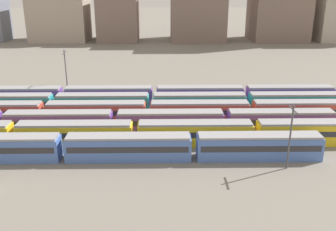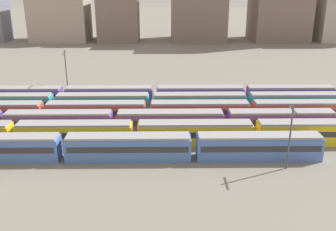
{
  "view_description": "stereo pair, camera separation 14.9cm",
  "coord_description": "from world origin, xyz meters",
  "views": [
    {
      "loc": [
        24.94,
        -50.46,
        24.79
      ],
      "look_at": [
        25.98,
        13.0,
        2.04
      ],
      "focal_mm": 40.86,
      "sensor_mm": 36.0,
      "label": 1
    },
    {
      "loc": [
        25.09,
        -50.46,
        24.79
      ],
      "look_at": [
        25.98,
        13.0,
        2.04
      ],
      "focal_mm": 40.86,
      "sensor_mm": 36.0,
      "label": 2
    }
  ],
  "objects": [
    {
      "name": "ground_plane",
      "position": [
        0.0,
        13.0,
        0.0
      ],
      "size": [
        600.0,
        600.0,
        0.0
      ],
      "primitive_type": "plane",
      "color": "slate"
    },
    {
      "name": "train_track_0",
      "position": [
        20.07,
        0.0,
        1.9
      ],
      "size": [
        55.8,
        3.06,
        3.75
      ],
      "color": "#4C70BC",
      "rests_on": "ground_plane"
    },
    {
      "name": "train_track_1",
      "position": [
        20.68,
        5.2,
        1.9
      ],
      "size": [
        74.7,
        3.06,
        3.75
      ],
      "color": "yellow",
      "rests_on": "ground_plane"
    },
    {
      "name": "train_track_2",
      "position": [
        16.87,
        10.4,
        1.9
      ],
      "size": [
        74.7,
        3.06,
        3.75
      ],
      "color": "#6B429E",
      "rests_on": "ground_plane"
    },
    {
      "name": "train_track_3",
      "position": [
        22.36,
        15.6,
        1.9
      ],
      "size": [
        74.7,
        3.06,
        3.75
      ],
      "color": "#BC4C38",
      "rests_on": "ground_plane"
    },
    {
      "name": "train_track_4",
      "position": [
        32.25,
        20.8,
        1.9
      ],
      "size": [
        93.6,
        3.06,
        3.75
      ],
      "color": "teal",
      "rests_on": "ground_plane"
    },
    {
      "name": "train_track_5",
      "position": [
        23.38,
        26.0,
        1.9
      ],
      "size": [
        74.7,
        3.06,
        3.75
      ],
      "color": "#6B429E",
      "rests_on": "ground_plane"
    },
    {
      "name": "catenary_pole_0",
      "position": [
        42.19,
        -3.27,
        5.12
      ],
      "size": [
        0.24,
        3.2,
        9.18
      ],
      "color": "#4C4C51",
      "rests_on": "ground_plane"
    },
    {
      "name": "catenary_pole_1",
      "position": [
        4.58,
        29.29,
        5.98
      ],
      "size": [
        0.24,
        3.2,
        10.83
      ],
      "color": "#4C4C51",
      "rests_on": "ground_plane"
    },
    {
      "name": "distant_building_1",
      "position": [
        -17.65,
        114.69,
        11.33
      ],
      "size": [
        23.21,
        18.49,
        22.66
      ],
      "primitive_type": "cube",
      "color": "#A89989",
      "rests_on": "ground_plane"
    },
    {
      "name": "distant_building_2",
      "position": [
        6.9,
        114.69,
        9.6
      ],
      "size": [
        16.47,
        20.48,
        19.2
      ],
      "primitive_type": "cube",
      "color": "#7A665B",
      "rests_on": "ground_plane"
    },
    {
      "name": "distant_building_3",
      "position": [
        40.07,
        114.69,
        14.72
      ],
      "size": [
        22.25,
        21.54,
        29.44
      ],
      "primitive_type": "cube",
      "color": "#7A665B",
      "rests_on": "ground_plane"
    }
  ]
}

